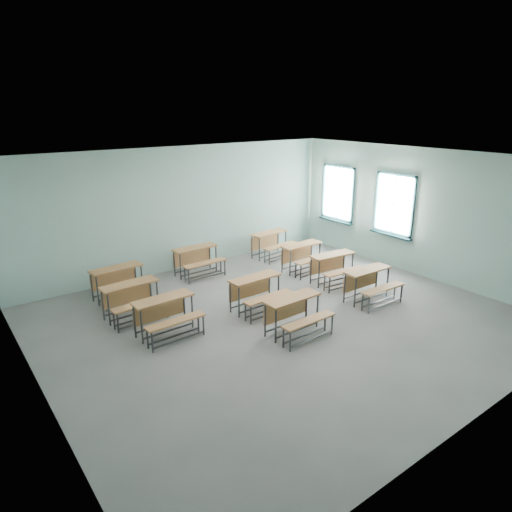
# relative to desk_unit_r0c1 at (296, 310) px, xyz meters

# --- Properties ---
(room) EXTENTS (9.04, 8.04, 3.24)m
(room) POSITION_rel_desk_unit_r0c1_xyz_m (0.25, 0.65, 1.11)
(room) COLOR gray
(room) RESTS_ON ground
(desk_unit_r0c1) EXTENTS (1.16, 0.79, 0.72)m
(desk_unit_r0c1) POSITION_rel_desk_unit_r0c1_xyz_m (0.00, 0.00, 0.00)
(desk_unit_r0c1) COLOR #9E6739
(desk_unit_r0c1) RESTS_ON ground
(desk_unit_r0c2) EXTENTS (1.17, 0.80, 0.72)m
(desk_unit_r0c2) POSITION_rel_desk_unit_r0c1_xyz_m (2.35, 0.17, 0.00)
(desk_unit_r0c2) COLOR #9E6739
(desk_unit_r0c2) RESTS_ON ground
(desk_unit_r1c0) EXTENTS (1.17, 0.80, 0.72)m
(desk_unit_r1c0) POSITION_rel_desk_unit_r0c1_xyz_m (-1.97, 1.43, 0.00)
(desk_unit_r1c0) COLOR #9E6739
(desk_unit_r1c0) RESTS_ON ground
(desk_unit_r1c1) EXTENTS (1.17, 0.79, 0.72)m
(desk_unit_r1c1) POSITION_rel_desk_unit_r0c1_xyz_m (0.07, 1.28, 0.00)
(desk_unit_r1c1) COLOR #9E6739
(desk_unit_r1c1) RESTS_ON ground
(desk_unit_r1c2) EXTENTS (1.22, 0.88, 0.72)m
(desk_unit_r1c2) POSITION_rel_desk_unit_r0c1_xyz_m (2.51, 1.40, 0.00)
(desk_unit_r1c2) COLOR #9E6739
(desk_unit_r1c2) RESTS_ON ground
(desk_unit_r2c0) EXTENTS (1.19, 0.82, 0.72)m
(desk_unit_r2c0) POSITION_rel_desk_unit_r0c1_xyz_m (-2.19, 2.52, 0.00)
(desk_unit_r2c0) COLOR #9E6739
(desk_unit_r2c0) RESTS_ON ground
(desk_unit_r2c2) EXTENTS (1.17, 0.79, 0.72)m
(desk_unit_r2c2) POSITION_rel_desk_unit_r0c1_xyz_m (2.49, 2.48, 0.00)
(desk_unit_r2c2) COLOR #9E6739
(desk_unit_r2c2) RESTS_ON ground
(desk_unit_r3c0) EXTENTS (1.21, 0.86, 0.72)m
(desk_unit_r3c0) POSITION_rel_desk_unit_r0c1_xyz_m (-2.05, 3.62, 0.00)
(desk_unit_r3c0) COLOR #9E6739
(desk_unit_r3c0) RESTS_ON ground
(desk_unit_r3c1) EXTENTS (1.17, 0.80, 0.72)m
(desk_unit_r3c1) POSITION_rel_desk_unit_r0c1_xyz_m (0.12, 3.90, 0.00)
(desk_unit_r3c1) COLOR #9E6739
(desk_unit_r3c1) RESTS_ON ground
(desk_unit_r3c2) EXTENTS (1.23, 0.89, 0.72)m
(desk_unit_r3c2) POSITION_rel_desk_unit_r0c1_xyz_m (2.55, 3.91, 0.00)
(desk_unit_r3c2) COLOR #9E6739
(desk_unit_r3c2) RESTS_ON ground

